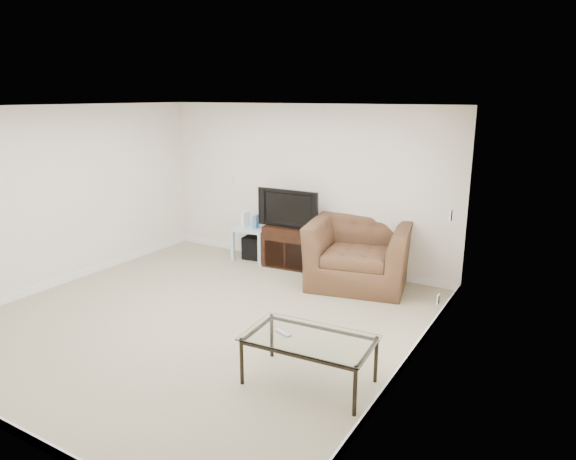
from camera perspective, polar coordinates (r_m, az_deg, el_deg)
The scene contains 18 objects.
floor at distance 6.41m, azimuth -9.48°, elevation -9.61°, with size 5.00×5.00×0.00m, color tan.
ceiling at distance 5.85m, azimuth -10.53°, elevation 13.33°, with size 5.00×5.00×0.00m, color white.
wall_back at distance 8.03m, azimuth 1.64°, elevation 4.92°, with size 5.00×0.02×2.50m, color silver.
wall_left at distance 7.83m, azimuth -24.11°, elevation 3.39°, with size 0.02×5.00×2.50m, color silver.
wall_right at distance 4.82m, azimuth 13.38°, elevation -2.19°, with size 0.02×5.00×2.50m, color silver.
plate_back at distance 8.77m, azimuth -6.47°, elevation 5.68°, with size 0.12×0.02×0.12m, color white.
plate_right_switch at distance 6.32m, azimuth 17.65°, elevation 1.53°, with size 0.02×0.09×0.13m, color white.
plate_right_outlet at distance 6.32m, azimuth 16.34°, elevation -7.41°, with size 0.02×0.08×0.12m, color white.
tv_stand at distance 8.09m, azimuth 0.40°, elevation -1.73°, with size 0.78×0.54×0.65m, color black, non-canonical shape.
dvd_player at distance 7.99m, azimuth 0.27°, elevation -0.32°, with size 0.47×0.33×0.07m, color black.
television at distance 7.90m, azimuth 0.31°, elevation 2.52°, with size 0.95×0.19×0.59m, color black.
side_table at distance 8.47m, azimuth -3.86°, elevation -1.40°, with size 0.56×0.56×0.53m, color #A2BFC7, non-canonical shape.
subwoofer at distance 8.50m, azimuth -3.58°, elevation -1.89°, with size 0.36×0.36×0.36m, color black.
game_console at distance 8.42m, azimuth -4.78°, elevation 1.21°, with size 0.06×0.18×0.24m, color white.
game_case at distance 8.33m, azimuth -3.57°, elevation 0.97°, with size 0.06×0.16×0.21m, color #337FCC.
recliner at distance 7.28m, azimuth 7.94°, elevation -1.41°, with size 1.40×0.91×1.22m, color brown.
coffee_table at distance 4.93m, azimuth 2.35°, elevation -14.27°, with size 1.19×0.67×0.47m, color black, non-canonical shape.
remote at distance 4.87m, azimuth -0.57°, elevation -11.38°, with size 0.19×0.05×0.02m, color #B2B2B7.
Camera 1 is at (3.82, -4.43, 2.62)m, focal length 32.00 mm.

